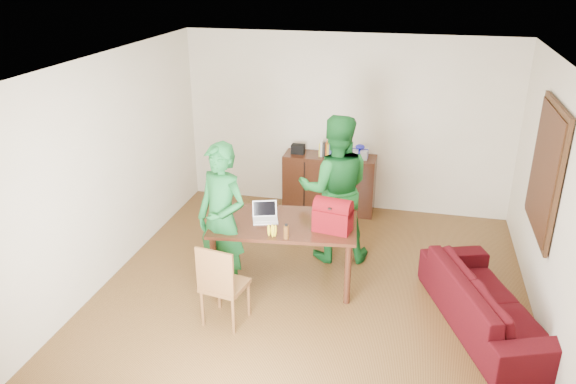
% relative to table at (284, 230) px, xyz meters
% --- Properties ---
extents(room, '(5.20, 5.70, 2.90)m').
position_rel_table_xyz_m(room, '(0.39, -0.17, 0.61)').
color(room, '#412710').
rests_on(room, ground).
extents(table, '(1.81, 1.15, 0.80)m').
position_rel_table_xyz_m(table, '(0.00, 0.00, 0.00)').
color(table, black).
rests_on(table, ground).
extents(chair, '(0.50, 0.48, 0.96)m').
position_rel_table_xyz_m(chair, '(-0.43, -0.96, -0.42)').
color(chair, brown).
rests_on(chair, ground).
extents(person_near, '(0.78, 0.65, 1.83)m').
position_rel_table_xyz_m(person_near, '(-0.65, -0.35, 0.22)').
color(person_near, '#155F27').
rests_on(person_near, ground).
extents(person_far, '(1.07, 0.91, 1.94)m').
position_rel_table_xyz_m(person_far, '(0.48, 0.75, 0.27)').
color(person_far, '#155F22').
rests_on(person_far, ground).
extents(laptop, '(0.34, 0.28, 0.21)m').
position_rel_table_xyz_m(laptop, '(-0.22, -0.03, 0.14)').
color(laptop, white).
rests_on(laptop, table).
extents(bananas, '(0.16, 0.11, 0.05)m').
position_rel_table_xyz_m(bananas, '(-0.05, -0.39, 0.13)').
color(bananas, yellow).
rests_on(bananas, table).
extents(bottle, '(0.07, 0.07, 0.18)m').
position_rel_table_xyz_m(bottle, '(0.12, -0.40, 0.19)').
color(bottle, brown).
rests_on(bottle, table).
extents(red_bag, '(0.46, 0.31, 0.31)m').
position_rel_table_xyz_m(red_bag, '(0.59, -0.08, 0.26)').
color(red_bag, maroon).
rests_on(red_bag, table).
extents(sofa, '(1.47, 2.18, 0.59)m').
position_rel_table_xyz_m(sofa, '(2.33, -0.38, -0.40)').
color(sofa, '#3A0712').
rests_on(sofa, ground).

